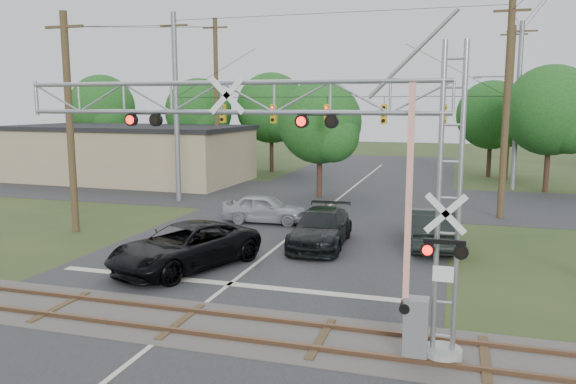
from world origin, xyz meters
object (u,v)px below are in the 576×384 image
(crossing_gantry, at_px, (304,163))
(commercial_building, at_px, (129,153))
(car_dark, at_px, (321,228))
(streetlight, at_px, (500,128))
(pickup_black, at_px, (185,247))
(sedan_silver, at_px, (265,209))
(traffic_signal_span, at_px, (343,110))

(crossing_gantry, bearing_deg, commercial_building, 129.60)
(commercial_building, bearing_deg, crossing_gantry, -48.54)
(car_dark, distance_m, streetlight, 18.72)
(pickup_black, xyz_separation_m, commercial_building, (-15.55, 20.81, 1.36))
(crossing_gantry, bearing_deg, pickup_black, 138.97)
(commercial_building, bearing_deg, sedan_silver, -36.15)
(crossing_gantry, xyz_separation_m, car_dark, (-1.91, 9.88, -3.84))
(traffic_signal_span, height_order, commercial_building, traffic_signal_span)
(car_dark, bearing_deg, pickup_black, -133.33)
(sedan_silver, bearing_deg, crossing_gantry, -160.11)
(pickup_black, xyz_separation_m, streetlight, (12.13, 21.18, 3.63))
(crossing_gantry, height_order, commercial_building, crossing_gantry)
(traffic_signal_span, xyz_separation_m, pickup_black, (-3.25, -13.20, -4.88))
(traffic_signal_span, xyz_separation_m, commercial_building, (-18.80, 7.61, -3.53))
(car_dark, bearing_deg, crossing_gantry, -81.91)
(commercial_building, bearing_deg, pickup_black, -51.37)
(traffic_signal_span, height_order, pickup_black, traffic_signal_span)
(traffic_signal_span, height_order, streetlight, traffic_signal_span)
(crossing_gantry, distance_m, commercial_building, 33.80)
(traffic_signal_span, relative_size, commercial_building, 1.02)
(pickup_black, bearing_deg, traffic_signal_span, 98.10)
(crossing_gantry, relative_size, pickup_black, 1.95)
(car_dark, height_order, sedan_silver, car_dark)
(car_dark, height_order, streetlight, streetlight)
(crossing_gantry, bearing_deg, traffic_signal_span, 98.32)
(pickup_black, relative_size, commercial_building, 0.32)
(sedan_silver, relative_size, streetlight, 0.54)
(traffic_signal_span, distance_m, pickup_black, 14.44)
(car_dark, bearing_deg, streetlight, 60.97)
(crossing_gantry, xyz_separation_m, sedan_silver, (-5.77, 13.69, -3.89))
(traffic_signal_span, relative_size, pickup_black, 3.24)
(sedan_silver, bearing_deg, traffic_signal_span, -36.44)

